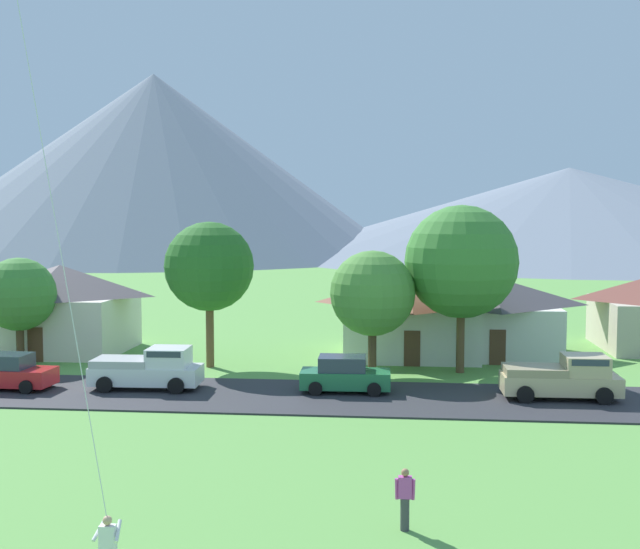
{
  "coord_description": "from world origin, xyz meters",
  "views": [
    {
      "loc": [
        2.11,
        -7.5,
        8.33
      ],
      "look_at": [
        -0.43,
        17.8,
        6.44
      ],
      "focal_mm": 44.2,
      "sensor_mm": 36.0,
      "label": 1
    }
  ],
  "objects_px": {
    "tree_left_of_center": "(209,267)",
    "tree_right_of_center": "(19,294)",
    "watcher_person": "(405,498)",
    "house_leftmost": "(411,313)",
    "parked_car_red_mid_east": "(9,372)",
    "pickup_truck_white_west_side": "(149,368)",
    "house_rightmost": "(491,314)",
    "pickup_truck_sand_east_side": "(563,377)",
    "tree_near_right": "(372,293)",
    "house_right_center": "(61,307)",
    "tree_near_left": "(461,262)",
    "parked_car_green_west_end": "(345,375)"
  },
  "relations": [
    {
      "from": "pickup_truck_white_west_side",
      "to": "pickup_truck_sand_east_side",
      "type": "relative_size",
      "value": 1.01
    },
    {
      "from": "house_leftmost",
      "to": "tree_left_of_center",
      "type": "bearing_deg",
      "value": -154.9
    },
    {
      "from": "house_rightmost",
      "to": "watcher_person",
      "type": "bearing_deg",
      "value": -101.03
    },
    {
      "from": "pickup_truck_white_west_side",
      "to": "watcher_person",
      "type": "height_order",
      "value": "pickup_truck_white_west_side"
    },
    {
      "from": "house_leftmost",
      "to": "tree_right_of_center",
      "type": "bearing_deg",
      "value": -166.22
    },
    {
      "from": "house_right_center",
      "to": "parked_car_green_west_end",
      "type": "height_order",
      "value": "house_right_center"
    },
    {
      "from": "house_right_center",
      "to": "watcher_person",
      "type": "bearing_deg",
      "value": -50.95
    },
    {
      "from": "tree_left_of_center",
      "to": "tree_right_of_center",
      "type": "xyz_separation_m",
      "value": [
        -10.87,
        -0.19,
        -1.62
      ]
    },
    {
      "from": "tree_near_left",
      "to": "tree_right_of_center",
      "type": "xyz_separation_m",
      "value": [
        -24.51,
        -0.02,
        -1.97
      ]
    },
    {
      "from": "watcher_person",
      "to": "house_right_center",
      "type": "bearing_deg",
      "value": 129.05
    },
    {
      "from": "parked_car_green_west_end",
      "to": "watcher_person",
      "type": "distance_m",
      "value": 16.27
    },
    {
      "from": "tree_near_right",
      "to": "parked_car_red_mid_east",
      "type": "bearing_deg",
      "value": -163.22
    },
    {
      "from": "tree_left_of_center",
      "to": "tree_near_right",
      "type": "distance_m",
      "value": 9.21
    },
    {
      "from": "house_right_center",
      "to": "tree_right_of_center",
      "type": "xyz_separation_m",
      "value": [
        -0.55,
        -4.16,
        1.17
      ]
    },
    {
      "from": "house_leftmost",
      "to": "tree_left_of_center",
      "type": "height_order",
      "value": "tree_left_of_center"
    },
    {
      "from": "tree_near_left",
      "to": "parked_car_red_mid_east",
      "type": "height_order",
      "value": "tree_near_left"
    },
    {
      "from": "tree_left_of_center",
      "to": "pickup_truck_sand_east_side",
      "type": "height_order",
      "value": "tree_left_of_center"
    },
    {
      "from": "house_leftmost",
      "to": "pickup_truck_sand_east_side",
      "type": "height_order",
      "value": "house_leftmost"
    },
    {
      "from": "parked_car_green_west_end",
      "to": "watcher_person",
      "type": "bearing_deg",
      "value": -80.42
    },
    {
      "from": "house_rightmost",
      "to": "pickup_truck_sand_east_side",
      "type": "distance_m",
      "value": 11.97
    },
    {
      "from": "house_rightmost",
      "to": "tree_left_of_center",
      "type": "distance_m",
      "value": 17.13
    },
    {
      "from": "parked_car_red_mid_east",
      "to": "tree_right_of_center",
      "type": "bearing_deg",
      "value": 112.25
    },
    {
      "from": "parked_car_red_mid_east",
      "to": "watcher_person",
      "type": "xyz_separation_m",
      "value": [
        18.76,
        -15.05,
        0.01
      ]
    },
    {
      "from": "house_leftmost",
      "to": "house_rightmost",
      "type": "height_order",
      "value": "house_leftmost"
    },
    {
      "from": "tree_left_of_center",
      "to": "parked_car_red_mid_east",
      "type": "bearing_deg",
      "value": -140.77
    },
    {
      "from": "parked_car_red_mid_east",
      "to": "pickup_truck_sand_east_side",
      "type": "height_order",
      "value": "pickup_truck_sand_east_side"
    },
    {
      "from": "tree_near_right",
      "to": "watcher_person",
      "type": "xyz_separation_m",
      "value": [
        1.56,
        -20.24,
        -3.45
      ]
    },
    {
      "from": "tree_left_of_center",
      "to": "watcher_person",
      "type": "relative_size",
      "value": 4.8
    },
    {
      "from": "house_leftmost",
      "to": "tree_left_of_center",
      "type": "distance_m",
      "value": 12.65
    },
    {
      "from": "tree_near_right",
      "to": "house_right_center",
      "type": "bearing_deg",
      "value": 164.15
    },
    {
      "from": "house_right_center",
      "to": "parked_car_red_mid_east",
      "type": "relative_size",
      "value": 1.99
    },
    {
      "from": "house_rightmost",
      "to": "parked_car_green_west_end",
      "type": "distance_m",
      "value": 13.97
    },
    {
      "from": "parked_car_green_west_end",
      "to": "pickup_truck_sand_east_side",
      "type": "relative_size",
      "value": 0.81
    },
    {
      "from": "pickup_truck_sand_east_side",
      "to": "parked_car_red_mid_east",
      "type": "bearing_deg",
      "value": -178.74
    },
    {
      "from": "pickup_truck_white_west_side",
      "to": "house_right_center",
      "type": "bearing_deg",
      "value": 131.47
    },
    {
      "from": "tree_right_of_center",
      "to": "parked_car_green_west_end",
      "type": "relative_size",
      "value": 1.42
    },
    {
      "from": "pickup_truck_white_west_side",
      "to": "tree_left_of_center",
      "type": "bearing_deg",
      "value": 75.83
    },
    {
      "from": "tree_near_left",
      "to": "watcher_person",
      "type": "bearing_deg",
      "value": -98.14
    },
    {
      "from": "tree_near_right",
      "to": "pickup_truck_white_west_side",
      "type": "bearing_deg",
      "value": -156.92
    },
    {
      "from": "house_rightmost",
      "to": "tree_near_right",
      "type": "bearing_deg",
      "value": -134.07
    },
    {
      "from": "house_leftmost",
      "to": "parked_car_red_mid_east",
      "type": "bearing_deg",
      "value": -148.36
    },
    {
      "from": "parked_car_green_west_end",
      "to": "pickup_truck_white_west_side",
      "type": "distance_m",
      "value": 9.37
    },
    {
      "from": "house_right_center",
      "to": "watcher_person",
      "type": "distance_m",
      "value": 33.18
    },
    {
      "from": "parked_car_green_west_end",
      "to": "pickup_truck_sand_east_side",
      "type": "height_order",
      "value": "pickup_truck_sand_east_side"
    },
    {
      "from": "tree_left_of_center",
      "to": "parked_car_red_mid_east",
      "type": "distance_m",
      "value": 11.59
    },
    {
      "from": "tree_left_of_center",
      "to": "tree_near_right",
      "type": "height_order",
      "value": "tree_left_of_center"
    },
    {
      "from": "tree_near_right",
      "to": "tree_near_left",
      "type": "bearing_deg",
      "value": 16.16
    },
    {
      "from": "watcher_person",
      "to": "house_leftmost",
      "type": "bearing_deg",
      "value": 88.81
    },
    {
      "from": "pickup_truck_sand_east_side",
      "to": "tree_near_right",
      "type": "bearing_deg",
      "value": 152.3
    },
    {
      "from": "pickup_truck_sand_east_side",
      "to": "house_rightmost",
      "type": "bearing_deg",
      "value": 99.24
    }
  ]
}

